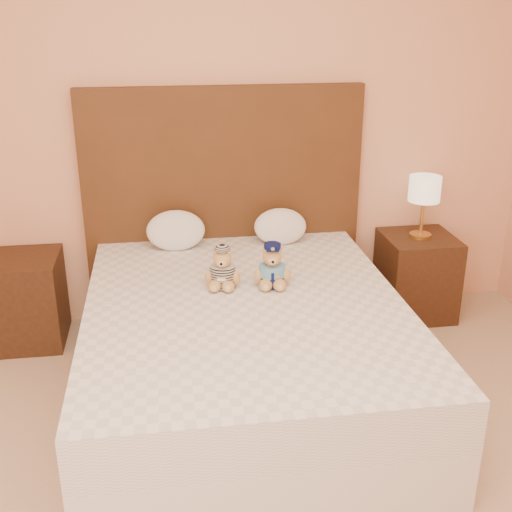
{
  "coord_description": "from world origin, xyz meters",
  "views": [
    {
      "loc": [
        -0.39,
        -1.7,
        1.95
      ],
      "look_at": [
        0.09,
        1.45,
        0.7
      ],
      "focal_mm": 45.0,
      "sensor_mm": 36.0,
      "label": 1
    }
  ],
  "objects": [
    {
      "name": "room_walls",
      "position": [
        0.0,
        0.46,
        1.81
      ],
      "size": [
        4.04,
        4.52,
        2.72
      ],
      "color": "#EEA781",
      "rests_on": "ground"
    },
    {
      "name": "bed",
      "position": [
        0.0,
        1.2,
        0.28
      ],
      "size": [
        1.6,
        2.0,
        0.55
      ],
      "color": "white",
      "rests_on": "ground"
    },
    {
      "name": "headboard",
      "position": [
        0.0,
        2.21,
        0.75
      ],
      "size": [
        1.75,
        0.08,
        1.5
      ],
      "primitive_type": "cube",
      "color": "#4B2B16",
      "rests_on": "ground"
    },
    {
      "name": "nightstand_left",
      "position": [
        -1.25,
        2.0,
        0.28
      ],
      "size": [
        0.45,
        0.45,
        0.55
      ],
      "primitive_type": "cube",
      "color": "#3D2113",
      "rests_on": "ground"
    },
    {
      "name": "nightstand_right",
      "position": [
        1.25,
        2.0,
        0.28
      ],
      "size": [
        0.45,
        0.45,
        0.55
      ],
      "primitive_type": "cube",
      "color": "#3D2113",
      "rests_on": "ground"
    },
    {
      "name": "lamp",
      "position": [
        1.25,
        2.0,
        0.85
      ],
      "size": [
        0.2,
        0.2,
        0.4
      ],
      "color": "gold",
      "rests_on": "nightstand_right"
    },
    {
      "name": "teddy_police",
      "position": [
        0.17,
        1.38,
        0.67
      ],
      "size": [
        0.23,
        0.22,
        0.24
      ],
      "primitive_type": null,
      "rotation": [
        0.0,
        0.0,
        -0.12
      ],
      "color": "#AF8044",
      "rests_on": "bed"
    },
    {
      "name": "teddy_prisoner",
      "position": [
        -0.09,
        1.41,
        0.66
      ],
      "size": [
        0.23,
        0.22,
        0.22
      ],
      "primitive_type": null,
      "rotation": [
        0.0,
        0.0,
        -0.21
      ],
      "color": "#AF8044",
      "rests_on": "bed"
    },
    {
      "name": "pillow_left",
      "position": [
        -0.32,
        2.03,
        0.68
      ],
      "size": [
        0.36,
        0.23,
        0.25
      ],
      "primitive_type": "ellipsoid",
      "color": "white",
      "rests_on": "bed"
    },
    {
      "name": "pillow_right",
      "position": [
        0.33,
        2.03,
        0.67
      ],
      "size": [
        0.33,
        0.21,
        0.23
      ],
      "primitive_type": "ellipsoid",
      "color": "white",
      "rests_on": "bed"
    }
  ]
}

